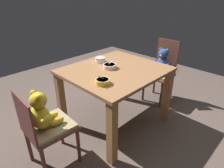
{
  "coord_description": "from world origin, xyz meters",
  "views": [
    {
      "loc": [
        -1.51,
        -1.44,
        1.6
      ],
      "look_at": [
        0.0,
        0.05,
        0.55
      ],
      "focal_mm": 31.07,
      "sensor_mm": 36.0,
      "label": 1
    }
  ],
  "objects": [
    {
      "name": "teddy_chair_near_right",
      "position": [
        0.93,
        -0.07,
        0.54
      ],
      "size": [
        0.4,
        0.38,
        0.93
      ],
      "rotation": [
        0.0,
        0.0,
        3.19
      ],
      "color": "brown",
      "rests_on": "ground_plane"
    },
    {
      "name": "teddy_chair_near_left",
      "position": [
        -0.93,
        -0.01,
        0.53
      ],
      "size": [
        0.44,
        0.42,
        0.83
      ],
      "rotation": [
        0.0,
        0.0,
        -0.05
      ],
      "color": "brown",
      "rests_on": "ground_plane"
    },
    {
      "name": "ground_plane",
      "position": [
        0.0,
        0.0,
        -0.02
      ],
      "size": [
        5.2,
        5.2,
        0.04
      ],
      "color": "brown"
    },
    {
      "name": "porridge_bowl_white_far_center",
      "position": [
        0.03,
        0.29,
        0.79
      ],
      "size": [
        0.12,
        0.12,
        0.06
      ],
      "color": "white",
      "rests_on": "dining_table"
    },
    {
      "name": "dining_table",
      "position": [
        0.0,
        0.0,
        0.62
      ],
      "size": [
        1.1,
        0.99,
        0.76
      ],
      "color": "#97663F",
      "rests_on": "ground_plane"
    },
    {
      "name": "porridge_bowl_yellow_near_left",
      "position": [
        -0.37,
        -0.18,
        0.79
      ],
      "size": [
        0.15,
        0.15,
        0.12
      ],
      "color": "yellow",
      "rests_on": "dining_table"
    },
    {
      "name": "porridge_bowl_cream_center",
      "position": [
        -0.03,
        0.06,
        0.78
      ],
      "size": [
        0.16,
        0.16,
        0.13
      ],
      "color": "beige",
      "rests_on": "dining_table"
    }
  ]
}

